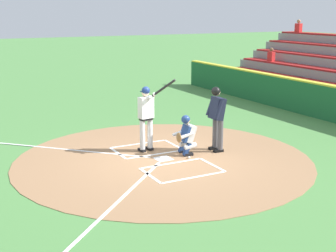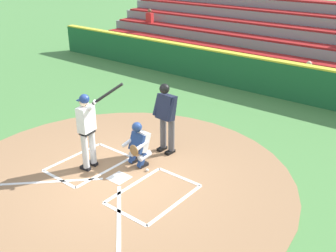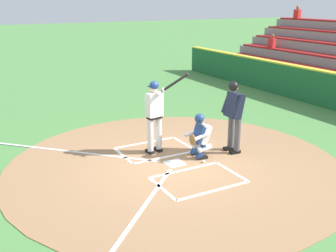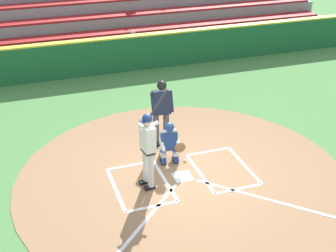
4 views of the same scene
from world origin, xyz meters
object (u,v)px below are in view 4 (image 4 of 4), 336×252
at_px(batter, 148,145).
at_px(catcher, 170,142).
at_px(plate_umpire, 161,108).
at_px(baseball, 185,161).

relative_size(batter, catcher, 1.88).
bearing_deg(catcher, plate_umpire, -95.76).
distance_m(plate_umpire, baseball, 1.51).
xyz_separation_m(batter, plate_umpire, (-0.90, -1.77, -0.02)).
relative_size(catcher, plate_umpire, 0.61).
xyz_separation_m(plate_umpire, baseball, (-0.27, 1.05, -1.04)).
bearing_deg(plate_umpire, batter, 63.09).
xyz_separation_m(batter, catcher, (-0.80, -0.83, -0.51)).
relative_size(batter, baseball, 28.76).
distance_m(batter, plate_umpire, 1.98).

